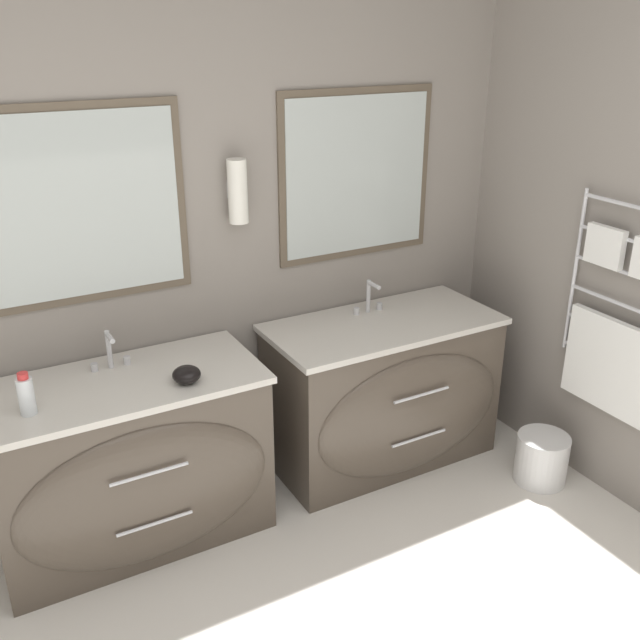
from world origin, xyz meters
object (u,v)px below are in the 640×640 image
at_px(vanity_right, 385,393).
at_px(waste_bin, 542,457).
at_px(vanity_left, 132,464).
at_px(amenity_bowl, 187,375).
at_px(toiletry_bottle, 26,395).

bearing_deg(vanity_right, waste_bin, -43.44).
bearing_deg(vanity_left, amenity_bowl, -23.43).
height_order(toiletry_bottle, amenity_bowl, toiletry_bottle).
height_order(toiletry_bottle, waste_bin, toiletry_bottle).
bearing_deg(waste_bin, amenity_bowl, 164.85).
bearing_deg(vanity_left, toiletry_bottle, -171.36).
height_order(vanity_right, waste_bin, vanity_right).
bearing_deg(amenity_bowl, toiletry_bottle, 175.49).
xyz_separation_m(vanity_right, toiletry_bottle, (-1.68, -0.06, 0.46)).
bearing_deg(amenity_bowl, waste_bin, -15.15).
relative_size(vanity_right, waste_bin, 4.50).
height_order(vanity_right, toiletry_bottle, toiletry_bottle).
distance_m(vanity_left, toiletry_bottle, 0.60).
bearing_deg(waste_bin, vanity_right, 136.56).
xyz_separation_m(vanity_right, waste_bin, (0.58, -0.55, -0.26)).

